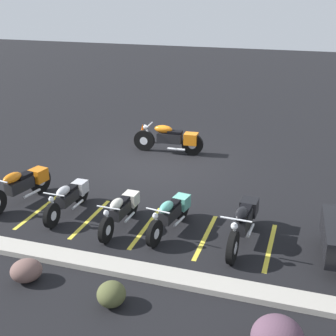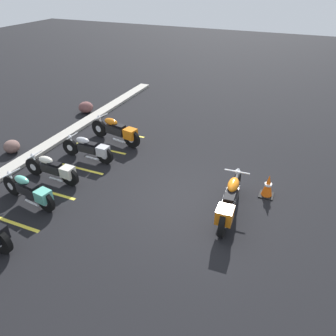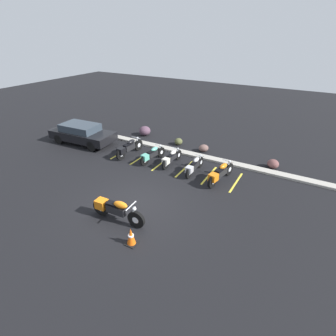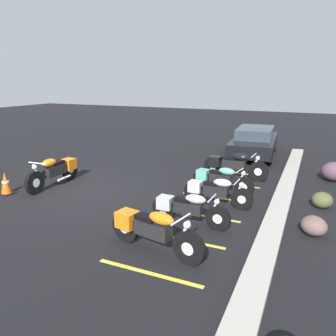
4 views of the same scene
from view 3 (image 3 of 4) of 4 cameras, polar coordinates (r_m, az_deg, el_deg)
ground at (r=11.51m, az=-7.20°, el=-8.06°), size 60.00×60.00×0.00m
motorcycle_orange_featured at (r=10.55m, az=-11.42°, el=-8.81°), size 2.40×0.67×0.95m
parked_bike_0 at (r=15.79m, az=-8.60°, el=4.34°), size 0.65×2.32×0.91m
parked_bike_1 at (r=14.92m, az=-3.56°, el=2.91°), size 0.66×2.02×0.80m
parked_bike_2 at (r=14.51m, az=0.68°, el=2.18°), size 0.56×1.98×0.78m
parked_bike_3 at (r=13.72m, az=5.69°, el=0.45°), size 0.56×2.00×0.78m
parked_bike_4 at (r=13.09m, az=11.25°, el=-1.15°), size 0.79×2.25×0.89m
car_black at (r=18.27m, az=-18.19°, el=7.21°), size 4.41×2.07×1.29m
concrete_curb at (r=15.86m, az=5.32°, el=2.97°), size 18.00×0.50×0.12m
landscape_rock_0 at (r=18.89m, az=-5.07°, el=8.06°), size 0.98×0.98×0.66m
landscape_rock_1 at (r=16.40m, az=7.76°, el=4.32°), size 0.81×0.79×0.44m
landscape_rock_2 at (r=17.25m, az=2.29°, el=5.78°), size 0.63×0.64×0.44m
landscape_rock_3 at (r=15.35m, az=21.89°, el=0.84°), size 0.88×0.87×0.49m
traffic_cone at (r=9.53m, az=-8.05°, el=-14.58°), size 0.40×0.40×0.69m
stall_line_0 at (r=16.41m, az=-10.05°, el=3.31°), size 0.10×2.10×0.00m
stall_line_1 at (r=15.60m, az=-5.93°, el=2.26°), size 0.10×2.10×0.00m
stall_line_2 at (r=14.88m, az=-1.39°, el=1.09°), size 0.10×2.10×0.00m
stall_line_3 at (r=14.27m, az=3.56°, el=-0.20°), size 0.10×2.10×0.00m
stall_line_4 at (r=13.79m, az=8.92°, el=-1.60°), size 0.10×2.10×0.00m
stall_line_5 at (r=13.44m, az=14.61°, el=-3.06°), size 0.10×2.10×0.00m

